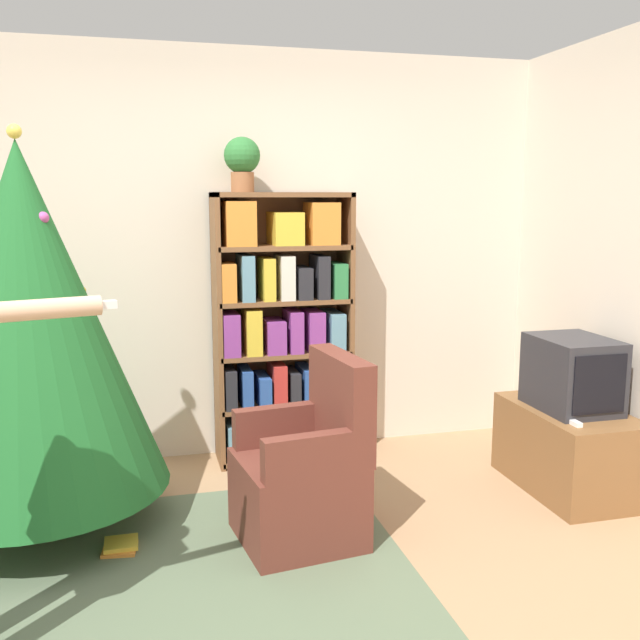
{
  "coord_description": "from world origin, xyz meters",
  "views": [
    {
      "loc": [
        -0.56,
        -2.67,
        1.68
      ],
      "look_at": [
        0.35,
        0.85,
        1.05
      ],
      "focal_mm": 40.0,
      "sensor_mm": 36.0,
      "label": 1
    }
  ],
  "objects_px": {
    "bookshelf": "(283,330)",
    "television": "(573,374)",
    "armchair": "(306,476)",
    "potted_plant": "(242,160)",
    "christmas_tree": "(27,320)"
  },
  "relations": [
    {
      "from": "bookshelf",
      "to": "potted_plant",
      "type": "distance_m",
      "value": 1.08
    },
    {
      "from": "bookshelf",
      "to": "television",
      "type": "xyz_separation_m",
      "value": [
        1.49,
        -0.91,
        -0.16
      ]
    },
    {
      "from": "christmas_tree",
      "to": "armchair",
      "type": "height_order",
      "value": "christmas_tree"
    },
    {
      "from": "bookshelf",
      "to": "armchair",
      "type": "distance_m",
      "value": 1.24
    },
    {
      "from": "bookshelf",
      "to": "armchair",
      "type": "height_order",
      "value": "bookshelf"
    },
    {
      "from": "bookshelf",
      "to": "potted_plant",
      "type": "bearing_deg",
      "value": 177.22
    },
    {
      "from": "potted_plant",
      "to": "television",
      "type": "bearing_deg",
      "value": -28.03
    },
    {
      "from": "armchair",
      "to": "television",
      "type": "bearing_deg",
      "value": 89.91
    },
    {
      "from": "bookshelf",
      "to": "christmas_tree",
      "type": "relative_size",
      "value": 0.85
    },
    {
      "from": "christmas_tree",
      "to": "bookshelf",
      "type": "bearing_deg",
      "value": 25.36
    },
    {
      "from": "television",
      "to": "armchair",
      "type": "relative_size",
      "value": 0.54
    },
    {
      "from": "bookshelf",
      "to": "potted_plant",
      "type": "xyz_separation_m",
      "value": [
        -0.24,
        0.01,
        1.05
      ]
    },
    {
      "from": "bookshelf",
      "to": "armchair",
      "type": "relative_size",
      "value": 1.86
    },
    {
      "from": "christmas_tree",
      "to": "potted_plant",
      "type": "bearing_deg",
      "value": 30.1
    },
    {
      "from": "television",
      "to": "armchair",
      "type": "bearing_deg",
      "value": -172.52
    }
  ]
}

